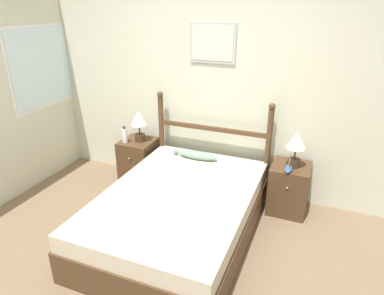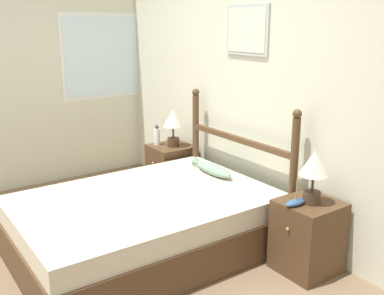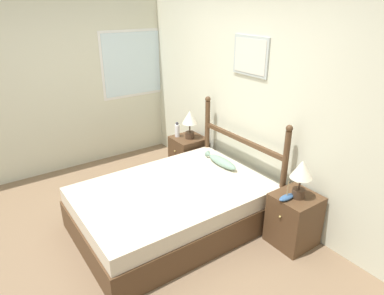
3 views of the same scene
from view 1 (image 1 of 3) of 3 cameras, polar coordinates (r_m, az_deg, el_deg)
name	(u,v)px [view 1 (image 1 of 3)]	position (r m, az deg, el deg)	size (l,w,h in m)	color
ground_plane	(146,268)	(3.33, -7.68, -19.28)	(16.00, 16.00, 0.00)	#7A6047
wall_back	(211,88)	(4.15, 3.24, 9.83)	(6.40, 0.08, 2.55)	beige
bed	(179,214)	(3.55, -2.23, -10.96)	(1.43, 2.07, 0.50)	#4C331E
headboard	(212,141)	(4.18, 3.32, 1.11)	(1.44, 0.07, 1.22)	#4C331E
nightstand_left	(139,160)	(4.61, -8.84, -2.12)	(0.42, 0.46, 0.57)	#4C331E
nightstand_right	(289,188)	(4.06, 15.82, -6.54)	(0.42, 0.46, 0.57)	#4C331E
table_lamp_left	(139,121)	(4.39, -8.84, 4.41)	(0.22, 0.22, 0.41)	#422D1E
table_lamp_right	(296,144)	(3.81, 16.99, 0.63)	(0.22, 0.22, 0.41)	#422D1E
bottle	(125,135)	(4.44, -11.15, 2.08)	(0.07, 0.07, 0.22)	white
model_boat	(288,169)	(3.79, 15.78, -3.41)	(0.08, 0.20, 0.21)	#335684
fish_pillow	(196,155)	(4.08, 0.73, -1.26)	(0.55, 0.14, 0.10)	gray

